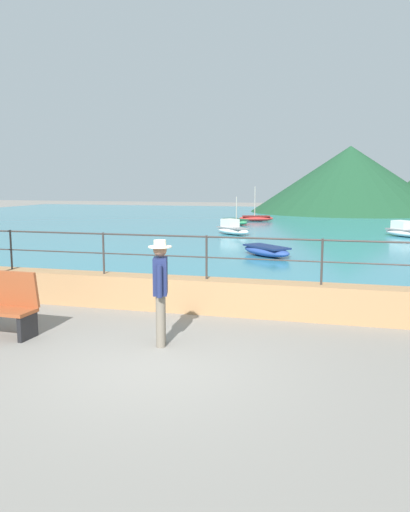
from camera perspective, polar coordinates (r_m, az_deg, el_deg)
name	(u,v)px	position (r m, az deg, el deg)	size (l,w,h in m)	color
ground_plane	(151,365)	(7.71, -6.09, -12.04)	(120.00, 120.00, 0.00)	gray
promenade_wall	(207,296)	(10.54, 0.17, -4.45)	(20.00, 0.56, 0.70)	tan
railing	(207,248)	(10.37, 0.17, 0.87)	(18.44, 0.04, 0.90)	#383330
lake_water	(298,224)	(32.79, 10.40, 3.50)	(64.00, 44.32, 0.06)	teal
hill_secondary	(350,179)	(47.36, 15.87, 8.25)	(17.59, 17.59, 5.84)	#1E4C2D
person_walking	(160,287)	(8.33, -5.00, -3.49)	(0.38, 0.55, 1.75)	slate
boat_1	(266,250)	(18.30, 6.88, 0.62)	(2.28, 2.24, 0.36)	#2D4C9E
boat_2	(235,221)	(31.82, 3.43, 3.90)	(2.24, 2.28, 1.72)	#338C59
boat_3	(232,229)	(25.83, 3.08, 3.04)	(2.32, 2.19, 0.76)	white
boat_4	(256,218)	(34.77, 5.74, 4.25)	(2.45, 1.43, 2.33)	red
boat_5	(404,231)	(26.53, 21.41, 2.62)	(2.21, 2.31, 0.76)	white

